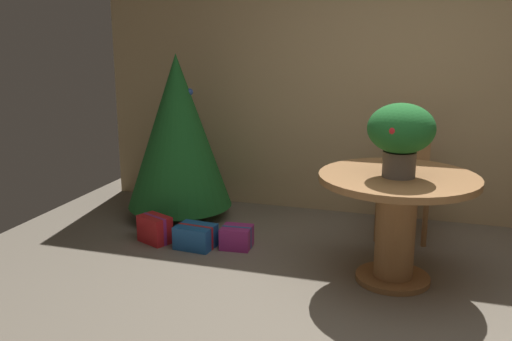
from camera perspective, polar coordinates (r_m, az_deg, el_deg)
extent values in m
plane|color=#756B5B|center=(3.58, 12.24, -15.16)|extent=(6.60, 6.60, 0.00)
cube|color=tan|center=(5.35, 15.32, 8.93)|extent=(6.00, 0.10, 2.60)
cylinder|color=#9E6B3D|center=(4.19, 13.53, -10.41)|extent=(0.52, 0.52, 0.04)
cylinder|color=#9E6B3D|center=(4.06, 13.82, -5.75)|extent=(0.27, 0.27, 0.68)
cylinder|color=#9E6B3D|center=(3.95, 14.13, -0.77)|extent=(1.08, 1.08, 0.05)
cylinder|color=#665B51|center=(3.88, 14.17, 0.62)|extent=(0.22, 0.22, 0.17)
ellipsoid|color=#1E6628|center=(3.83, 14.38, 4.12)|extent=(0.44, 0.44, 0.33)
sphere|color=red|center=(3.66, 13.64, 3.89)|extent=(0.08, 0.08, 0.08)
sphere|color=red|center=(3.73, 14.54, 4.81)|extent=(0.09, 0.09, 0.09)
cylinder|color=#9E6B3D|center=(4.81, 16.62, -4.75)|extent=(0.04, 0.04, 0.46)
cylinder|color=#9E6B3D|center=(4.82, 12.11, -4.41)|extent=(0.04, 0.04, 0.46)
cylinder|color=#9E6B3D|center=(5.13, 16.71, -3.58)|extent=(0.04, 0.04, 0.46)
cylinder|color=#9E6B3D|center=(5.15, 12.49, -3.26)|extent=(0.04, 0.04, 0.46)
cube|color=#9E6B3D|center=(4.90, 14.66, -1.16)|extent=(0.42, 0.38, 0.05)
cube|color=#9E6B3D|center=(5.01, 14.94, 1.94)|extent=(0.38, 0.05, 0.43)
cylinder|color=brown|center=(5.41, -7.57, -4.03)|extent=(0.10, 0.10, 0.12)
cone|color=#1E6628|center=(5.23, -7.84, 3.92)|extent=(0.96, 0.96, 1.40)
sphere|color=silver|center=(5.01, -7.50, 2.78)|extent=(0.04, 0.04, 0.04)
sphere|color=#2D51A8|center=(5.37, -6.93, 5.27)|extent=(0.06, 0.06, 0.06)
sphere|color=#2D51A8|center=(5.17, -6.69, 7.84)|extent=(0.06, 0.06, 0.06)
sphere|color=gold|center=(5.32, -7.30, 7.04)|extent=(0.04, 0.04, 0.04)
cube|color=red|center=(4.81, -10.12, -5.82)|extent=(0.32, 0.27, 0.22)
cube|color=#9E287A|center=(4.81, -10.12, -5.82)|extent=(0.26, 0.14, 0.23)
cube|color=#9E287A|center=(4.64, -1.95, -6.71)|extent=(0.25, 0.24, 0.17)
cube|color=#1E569E|center=(4.64, -1.95, -6.71)|extent=(0.24, 0.05, 0.18)
cube|color=#1E569E|center=(4.66, -6.08, -6.61)|extent=(0.32, 0.26, 0.19)
cube|color=red|center=(4.66, -6.08, -6.61)|extent=(0.31, 0.06, 0.19)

